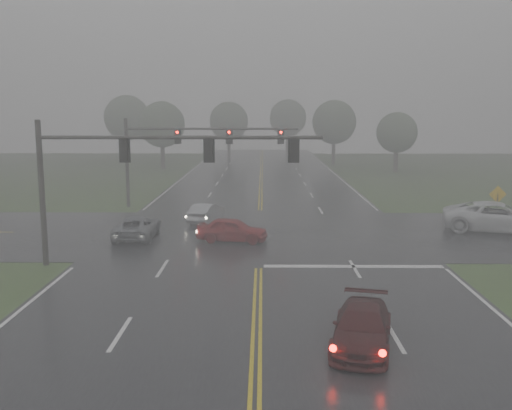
{
  "coord_description": "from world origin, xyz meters",
  "views": [
    {
      "loc": [
        0.2,
        -11.8,
        7.23
      ],
      "look_at": [
        -0.14,
        16.0,
        2.71
      ],
      "focal_mm": 40.0,
      "sensor_mm": 36.0,
      "label": 1
    }
  ],
  "objects_px": {
    "signal_gantry_near": "(128,164)",
    "pickup_white": "(498,232)",
    "sedan_red": "(232,242)",
    "car_grey": "(138,238)",
    "sedan_silver": "(206,222)",
    "signal_gantry_far": "(181,145)",
    "sedan_maroon": "(361,347)"
  },
  "relations": [
    {
      "from": "sedan_maroon",
      "to": "car_grey",
      "type": "bearing_deg",
      "value": 137.21
    },
    {
      "from": "sedan_red",
      "to": "pickup_white",
      "type": "relative_size",
      "value": 0.61
    },
    {
      "from": "sedan_maroon",
      "to": "signal_gantry_near",
      "type": "bearing_deg",
      "value": 147.77
    },
    {
      "from": "car_grey",
      "to": "pickup_white",
      "type": "distance_m",
      "value": 21.76
    },
    {
      "from": "sedan_silver",
      "to": "signal_gantry_near",
      "type": "xyz_separation_m",
      "value": [
        -2.5,
        -10.94,
        4.88
      ]
    },
    {
      "from": "sedan_silver",
      "to": "pickup_white",
      "type": "relative_size",
      "value": 0.59
    },
    {
      "from": "sedan_maroon",
      "to": "car_grey",
      "type": "xyz_separation_m",
      "value": [
        -10.37,
        15.38,
        0.0
      ]
    },
    {
      "from": "sedan_silver",
      "to": "car_grey",
      "type": "distance_m",
      "value": 6.16
    },
    {
      "from": "sedan_red",
      "to": "signal_gantry_far",
      "type": "distance_m",
      "value": 13.62
    },
    {
      "from": "sedan_red",
      "to": "car_grey",
      "type": "height_order",
      "value": "sedan_red"
    },
    {
      "from": "car_grey",
      "to": "signal_gantry_far",
      "type": "xyz_separation_m",
      "value": [
        1.02,
        11.1,
        4.82
      ]
    },
    {
      "from": "pickup_white",
      "to": "signal_gantry_near",
      "type": "height_order",
      "value": "signal_gantry_near"
    },
    {
      "from": "car_grey",
      "to": "signal_gantry_far",
      "type": "height_order",
      "value": "signal_gantry_far"
    },
    {
      "from": "signal_gantry_far",
      "to": "signal_gantry_near",
      "type": "bearing_deg",
      "value": -90.01
    },
    {
      "from": "signal_gantry_far",
      "to": "sedan_red",
      "type": "bearing_deg",
      "value": -69.11
    },
    {
      "from": "sedan_silver",
      "to": "sedan_maroon",
      "type": "bearing_deg",
      "value": 124.18
    },
    {
      "from": "sedan_silver",
      "to": "signal_gantry_far",
      "type": "height_order",
      "value": "signal_gantry_far"
    },
    {
      "from": "sedan_red",
      "to": "signal_gantry_near",
      "type": "relative_size",
      "value": 0.3
    },
    {
      "from": "sedan_red",
      "to": "signal_gantry_near",
      "type": "height_order",
      "value": "signal_gantry_near"
    },
    {
      "from": "sedan_silver",
      "to": "sedan_red",
      "type": "bearing_deg",
      "value": 124.9
    },
    {
      "from": "signal_gantry_near",
      "to": "pickup_white",
      "type": "bearing_deg",
      "value": 20.98
    },
    {
      "from": "sedan_silver",
      "to": "car_grey",
      "type": "height_order",
      "value": "car_grey"
    },
    {
      "from": "sedan_silver",
      "to": "pickup_white",
      "type": "bearing_deg",
      "value": -173.82
    },
    {
      "from": "pickup_white",
      "to": "sedan_maroon",
      "type": "bearing_deg",
      "value": 164.01
    },
    {
      "from": "sedan_silver",
      "to": "car_grey",
      "type": "bearing_deg",
      "value": 70.89
    },
    {
      "from": "signal_gantry_near",
      "to": "signal_gantry_far",
      "type": "distance_m",
      "value": 16.98
    },
    {
      "from": "signal_gantry_near",
      "to": "sedan_silver",
      "type": "bearing_deg",
      "value": 77.14
    },
    {
      "from": "pickup_white",
      "to": "signal_gantry_near",
      "type": "xyz_separation_m",
      "value": [
        -20.65,
        -7.92,
        4.88
      ]
    },
    {
      "from": "signal_gantry_near",
      "to": "sedan_maroon",
      "type": "bearing_deg",
      "value": -45.45
    },
    {
      "from": "sedan_maroon",
      "to": "car_grey",
      "type": "height_order",
      "value": "car_grey"
    },
    {
      "from": "sedan_maroon",
      "to": "sedan_red",
      "type": "xyz_separation_m",
      "value": [
        -4.81,
        14.58,
        0.0
      ]
    },
    {
      "from": "sedan_red",
      "to": "signal_gantry_far",
      "type": "height_order",
      "value": "signal_gantry_far"
    }
  ]
}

